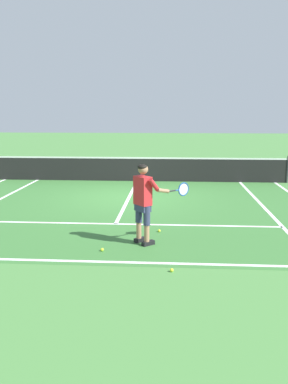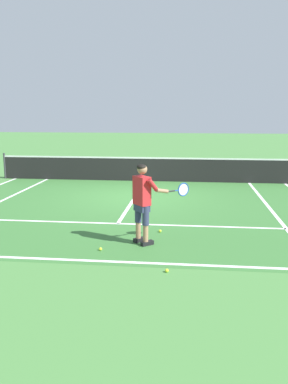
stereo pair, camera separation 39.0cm
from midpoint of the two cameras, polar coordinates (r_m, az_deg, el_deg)
ground_plane at (r=13.48m, az=-0.38°, el=-0.65°), size 80.00×80.00×0.00m
court_inner_surface at (r=12.08m, az=-1.19°, el=-2.04°), size 10.98×9.41×0.00m
line_baseline at (r=7.83m, az=-5.63°, el=-9.58°), size 10.98×0.10×0.01m
line_service at (r=10.26m, az=-2.60°, el=-4.45°), size 8.23×0.10×0.01m
line_centre_service at (r=13.34m, az=-0.45°, el=-0.75°), size 0.10×6.40×0.01m
line_singles_right at (r=12.25m, az=18.28°, el=-2.43°), size 0.10×9.01×0.01m
tennis_net at (r=16.39m, az=0.89°, el=3.26°), size 11.96×0.08×1.07m
tennis_player at (r=8.49m, az=1.20°, el=-0.92°), size 1.18×0.68×1.71m
tennis_ball_near_feet at (r=7.29m, az=4.78°, el=-10.93°), size 0.07×0.07×0.07m
tennis_ball_by_baseline at (r=8.36m, az=-4.75°, el=-7.98°), size 0.07×0.07×0.07m
tennis_ball_mid_court at (r=9.55m, az=3.45°, el=-5.49°), size 0.07×0.07×0.07m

